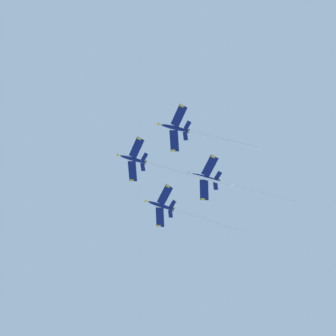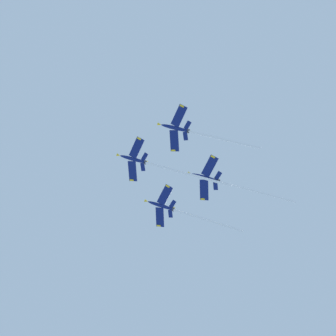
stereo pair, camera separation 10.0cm
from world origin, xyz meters
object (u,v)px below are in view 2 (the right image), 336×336
jet_lead (159,166)px  jet_slot (220,182)px  jet_right_wing (181,212)px  jet_left_wing (193,132)px

jet_lead → jet_slot: jet_lead is taller
jet_slot → jet_right_wing: bearing=73.7°
jet_right_wing → jet_slot: (-6.15, -21.07, -4.04)m
jet_lead → jet_left_wing: jet_lead is taller
jet_left_wing → jet_slot: jet_left_wing is taller
jet_left_wing → jet_right_wing: jet_right_wing is taller
jet_lead → jet_right_wing: (21.89, 0.48, -2.38)m
jet_lead → jet_slot: (15.74, -20.59, -6.41)m
jet_left_wing → jet_slot: (22.99, -1.20, -3.49)m
jet_lead → jet_right_wing: size_ratio=1.15×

